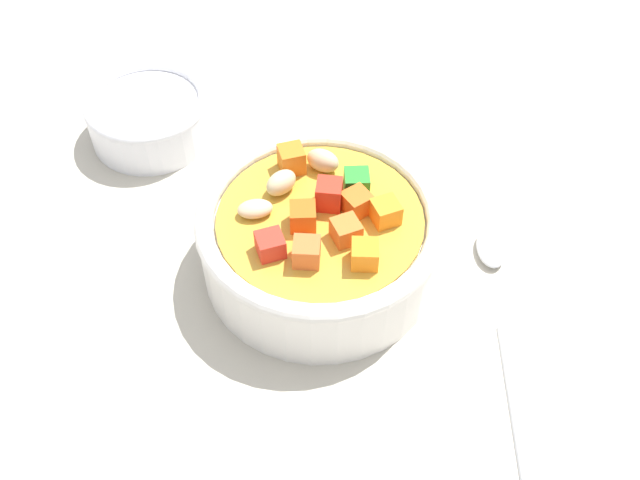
% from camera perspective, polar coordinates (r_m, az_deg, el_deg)
% --- Properties ---
extents(ground_plane, '(1.40, 1.40, 0.02)m').
position_cam_1_polar(ground_plane, '(0.54, 0.00, -2.65)').
color(ground_plane, '#BAB2A0').
extents(soup_bowl_main, '(0.17, 0.17, 0.07)m').
position_cam_1_polar(soup_bowl_main, '(0.51, -0.00, 0.25)').
color(soup_bowl_main, white).
rests_on(soup_bowl_main, ground_plane).
extents(spoon, '(0.20, 0.10, 0.01)m').
position_cam_1_polar(spoon, '(0.52, 14.00, -6.05)').
color(spoon, silver).
rests_on(spoon, ground_plane).
extents(side_bowl_small, '(0.10, 0.10, 0.04)m').
position_cam_1_polar(side_bowl_small, '(0.64, -13.15, 9.38)').
color(side_bowl_small, white).
rests_on(side_bowl_small, ground_plane).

